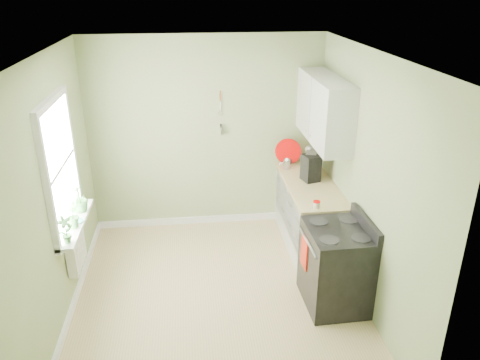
{
  "coord_description": "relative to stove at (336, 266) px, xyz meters",
  "views": [
    {
      "loc": [
        -0.25,
        -4.36,
        3.33
      ],
      "look_at": [
        0.32,
        0.55,
        1.2
      ],
      "focal_mm": 35.0,
      "sensor_mm": 36.0,
      "label": 1
    }
  ],
  "objects": [
    {
      "name": "base_cabinets",
      "position": [
        0.02,
        1.23,
        -0.03
      ],
      "size": [
        0.6,
        1.6,
        0.87
      ],
      "primitive_type": "cube",
      "color": "silver",
      "rests_on": "floor"
    },
    {
      "name": "wall_right",
      "position": [
        0.33,
        0.23,
        0.89
      ],
      "size": [
        0.02,
        3.6,
        2.7
      ],
      "primitive_type": "cube",
      "color": "#91A16E",
      "rests_on": "floor"
    },
    {
      "name": "red_tray",
      "position": [
        -0.14,
        1.95,
        0.63
      ],
      "size": [
        0.37,
        0.16,
        0.36
      ],
      "primitive_type": "cylinder",
      "rotation": [
        1.45,
        0.0,
        -0.29
      ],
      "color": "#A70504",
      "rests_on": "countertop"
    },
    {
      "name": "plant_b",
      "position": [
        -2.78,
        0.41,
        0.58
      ],
      "size": [
        0.16,
        0.18,
        0.28
      ],
      "primitive_type": "imported",
      "rotation": [
        0.0,
        0.0,
        1.82
      ],
      "color": "#3D7939",
      "rests_on": "window_sill"
    },
    {
      "name": "wall_left",
      "position": [
        -2.89,
        0.23,
        0.89
      ],
      "size": [
        0.02,
        3.6,
        2.7
      ],
      "primitive_type": "cube",
      "color": "#91A16E",
      "rests_on": "floor"
    },
    {
      "name": "stove",
      "position": [
        0.0,
        0.0,
        0.0
      ],
      "size": [
        0.68,
        0.76,
        1.04
      ],
      "color": "black",
      "rests_on": "floor"
    },
    {
      "name": "wall_utensils",
      "position": [
        -1.08,
        2.01,
        1.1
      ],
      "size": [
        0.02,
        0.14,
        0.58
      ],
      "color": "#CFBB7F",
      "rests_on": "wall_back"
    },
    {
      "name": "coffee_maker",
      "position": [
        0.03,
        1.33,
        0.61
      ],
      "size": [
        0.25,
        0.26,
        0.34
      ],
      "color": "black",
      "rests_on": "countertop"
    },
    {
      "name": "plant_c",
      "position": [
        -2.78,
        0.79,
        0.6
      ],
      "size": [
        0.24,
        0.24,
        0.32
      ],
      "primitive_type": "imported",
      "rotation": [
        0.0,
        0.0,
        4.33
      ],
      "color": "#3D7939",
      "rests_on": "window_sill"
    },
    {
      "name": "window_sill",
      "position": [
        -2.79,
        0.53,
        0.42
      ],
      "size": [
        0.18,
        1.14,
        0.04
      ],
      "primitive_type": "cube",
      "color": "white",
      "rests_on": "wall_left"
    },
    {
      "name": "window",
      "position": [
        -2.86,
        0.53,
        1.09
      ],
      "size": [
        0.06,
        1.14,
        1.44
      ],
      "color": "white",
      "rests_on": "wall_left"
    },
    {
      "name": "floor",
      "position": [
        -1.28,
        0.23,
        -0.47
      ],
      "size": [
        3.2,
        3.6,
        0.02
      ],
      "primitive_type": "cube",
      "color": "tan",
      "rests_on": "ground"
    },
    {
      "name": "radiator",
      "position": [
        -2.82,
        0.48,
        0.09
      ],
      "size": [
        0.12,
        0.5,
        0.35
      ],
      "primitive_type": "cube",
      "color": "white",
      "rests_on": "wall_left"
    },
    {
      "name": "plant_a",
      "position": [
        -2.78,
        0.08,
        0.59
      ],
      "size": [
        0.19,
        0.19,
        0.3
      ],
      "primitive_type": "imported",
      "rotation": [
        0.0,
        0.0,
        0.84
      ],
      "color": "#3D7939",
      "rests_on": "window_sill"
    },
    {
      "name": "kettle",
      "position": [
        -0.19,
        1.75,
        0.53
      ],
      "size": [
        0.16,
        0.1,
        0.17
      ],
      "color": "silver",
      "rests_on": "countertop"
    },
    {
      "name": "countertop",
      "position": [
        0.01,
        1.23,
        0.43
      ],
      "size": [
        0.64,
        1.6,
        0.04
      ],
      "primitive_type": "cube",
      "color": "#CFBB7F",
      "rests_on": "base_cabinets"
    },
    {
      "name": "wall_back",
      "position": [
        -1.28,
        2.04,
        0.89
      ],
      "size": [
        3.2,
        0.02,
        2.7
      ],
      "primitive_type": "cube",
      "color": "#91A16E",
      "rests_on": "floor"
    },
    {
      "name": "upper_cabinets",
      "position": [
        0.15,
        1.33,
        1.39
      ],
      "size": [
        0.35,
        1.4,
        0.8
      ],
      "primitive_type": "cube",
      "color": "silver",
      "rests_on": "wall_right"
    },
    {
      "name": "stand_mixer",
      "position": [
        0.07,
        1.48,
        0.61
      ],
      "size": [
        0.27,
        0.35,
        0.39
      ],
      "color": "#B2B2B7",
      "rests_on": "countertop"
    },
    {
      "name": "jar",
      "position": [
        -0.1,
        0.53,
        0.49
      ],
      "size": [
        0.08,
        0.08,
        0.09
      ],
      "color": "#B6A78C",
      "rests_on": "countertop"
    },
    {
      "name": "ceiling",
      "position": [
        -1.28,
        0.23,
        2.25
      ],
      "size": [
        3.2,
        3.6,
        0.02
      ],
      "primitive_type": "cube",
      "color": "white",
      "rests_on": "wall_back"
    }
  ]
}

